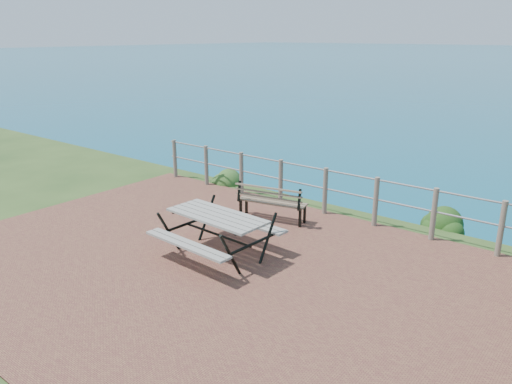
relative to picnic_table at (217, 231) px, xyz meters
The scene contains 6 objects.
ground 0.70m from the picnic_table, 47.38° to the right, with size 10.00×7.00×0.12m, color brown.
safety_railing 3.00m from the picnic_table, 83.48° to the left, with size 9.40×0.10×1.00m.
picnic_table is the anchor object (origin of this frame).
park_bench 2.00m from the picnic_table, 98.58° to the left, with size 1.46×0.66×0.80m.
shrub_lip_west 4.55m from the picnic_table, 127.78° to the left, with size 0.85×0.85×0.63m, color #2C5720.
shrub_lip_east 4.68m from the picnic_table, 56.93° to the left, with size 0.76×0.76×0.49m, color #1F4013.
Camera 1 is at (5.06, -5.41, 3.68)m, focal length 35.00 mm.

